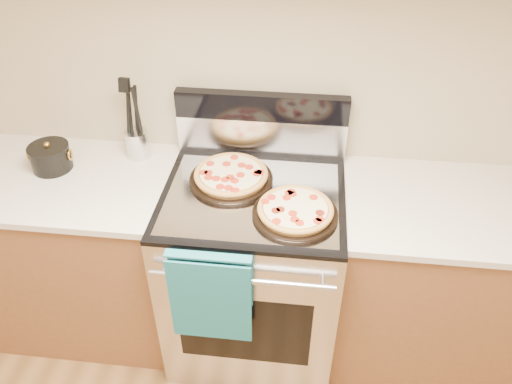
# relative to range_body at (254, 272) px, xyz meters

# --- Properties ---
(wall_back) EXTENTS (4.00, 0.00, 4.00)m
(wall_back) POSITION_rel_range_body_xyz_m (0.00, 0.35, 0.90)
(wall_back) COLOR tan
(wall_back) RESTS_ON ground
(range_body) EXTENTS (0.76, 0.68, 0.90)m
(range_body) POSITION_rel_range_body_xyz_m (0.00, 0.00, 0.00)
(range_body) COLOR #B7B7BC
(range_body) RESTS_ON ground
(oven_window) EXTENTS (0.56, 0.01, 0.40)m
(oven_window) POSITION_rel_range_body_xyz_m (0.00, -0.34, 0.00)
(oven_window) COLOR black
(oven_window) RESTS_ON range_body
(cooktop) EXTENTS (0.76, 0.68, 0.02)m
(cooktop) POSITION_rel_range_body_xyz_m (0.00, 0.00, 0.46)
(cooktop) COLOR black
(cooktop) RESTS_ON range_body
(backsplash_lower) EXTENTS (0.76, 0.06, 0.18)m
(backsplash_lower) POSITION_rel_range_body_xyz_m (0.00, 0.31, 0.56)
(backsplash_lower) COLOR silver
(backsplash_lower) RESTS_ON cooktop
(backsplash_upper) EXTENTS (0.76, 0.06, 0.12)m
(backsplash_upper) POSITION_rel_range_body_xyz_m (0.00, 0.31, 0.71)
(backsplash_upper) COLOR black
(backsplash_upper) RESTS_ON backsplash_lower
(oven_handle) EXTENTS (0.70, 0.03, 0.03)m
(oven_handle) POSITION_rel_range_body_xyz_m (0.00, -0.38, 0.35)
(oven_handle) COLOR silver
(oven_handle) RESTS_ON range_body
(dish_towel) EXTENTS (0.32, 0.05, 0.42)m
(dish_towel) POSITION_rel_range_body_xyz_m (-0.12, -0.38, 0.25)
(dish_towel) COLOR #18777B
(dish_towel) RESTS_ON oven_handle
(foil_sheet) EXTENTS (0.70, 0.55, 0.01)m
(foil_sheet) POSITION_rel_range_body_xyz_m (0.00, -0.03, 0.47)
(foil_sheet) COLOR gray
(foil_sheet) RESTS_ON cooktop
(cabinet_left) EXTENTS (1.00, 0.62, 0.88)m
(cabinet_left) POSITION_rel_range_body_xyz_m (-0.88, 0.03, -0.01)
(cabinet_left) COLOR brown
(cabinet_left) RESTS_ON ground
(countertop_left) EXTENTS (1.02, 0.64, 0.03)m
(countertop_left) POSITION_rel_range_body_xyz_m (-0.88, 0.03, 0.45)
(countertop_left) COLOR beige
(countertop_left) RESTS_ON cabinet_left
(cabinet_right) EXTENTS (1.00, 0.62, 0.88)m
(cabinet_right) POSITION_rel_range_body_xyz_m (0.88, 0.03, -0.01)
(cabinet_right) COLOR brown
(cabinet_right) RESTS_ON ground
(countertop_right) EXTENTS (1.02, 0.64, 0.03)m
(countertop_right) POSITION_rel_range_body_xyz_m (0.88, 0.03, 0.45)
(countertop_right) COLOR beige
(countertop_right) RESTS_ON cabinet_right
(pepperoni_pizza_back) EXTENTS (0.46, 0.46, 0.05)m
(pepperoni_pizza_back) POSITION_rel_range_body_xyz_m (-0.10, 0.07, 0.50)
(pepperoni_pizza_back) COLOR #A56C32
(pepperoni_pizza_back) RESTS_ON foil_sheet
(pepperoni_pizza_front) EXTENTS (0.42, 0.42, 0.04)m
(pepperoni_pizza_front) POSITION_rel_range_body_xyz_m (0.18, -0.13, 0.50)
(pepperoni_pizza_front) COLOR #A56C32
(pepperoni_pizza_front) RESTS_ON foil_sheet
(utensil_crock) EXTENTS (0.12, 0.12, 0.13)m
(utensil_crock) POSITION_rel_range_body_xyz_m (-0.56, 0.24, 0.53)
(utensil_crock) COLOR silver
(utensil_crock) RESTS_ON countertop_left
(saucepan) EXTENTS (0.19, 0.19, 0.10)m
(saucepan) POSITION_rel_range_body_xyz_m (-0.91, 0.09, 0.51)
(saucepan) COLOR black
(saucepan) RESTS_ON countertop_left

